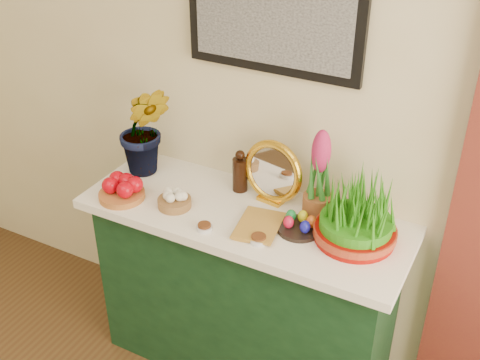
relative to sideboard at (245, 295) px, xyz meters
name	(u,v)px	position (x,y,z in m)	size (l,w,h in m)	color
sideboard	(245,295)	(0.00, 0.00, 0.00)	(1.30, 0.45, 0.85)	#163C1E
tablecloth	(246,215)	(0.00, 0.00, 0.45)	(1.40, 0.55, 0.04)	white
hyacinth_green	(144,115)	(-0.55, 0.08, 0.75)	(0.29, 0.24, 0.57)	#2F7E28
apple_bowl	(121,190)	(-0.52, -0.16, 0.51)	(0.26, 0.26, 0.10)	#AF642D
garlic_basket	(174,200)	(-0.28, -0.11, 0.50)	(0.16, 0.16, 0.08)	olive
vinegar_cruet	(240,173)	(-0.10, 0.14, 0.55)	(0.07, 0.07, 0.20)	black
mirror	(273,173)	(0.06, 0.13, 0.60)	(0.29, 0.10, 0.28)	gold
book	(239,221)	(0.02, -0.10, 0.48)	(0.15, 0.22, 0.03)	#B48230
spice_dish_left	(204,227)	(-0.09, -0.19, 0.48)	(0.07, 0.07, 0.03)	silver
spice_dish_right	(259,239)	(0.14, -0.16, 0.48)	(0.07, 0.07, 0.03)	silver
egg_plate	(299,225)	(0.25, -0.02, 0.49)	(0.23, 0.23, 0.07)	black
hyacinth_pink	(319,179)	(0.27, 0.11, 0.64)	(0.12, 0.12, 0.40)	#9A572D
wheatgrass_sabzeh	(357,215)	(0.47, 0.02, 0.58)	(0.32, 0.32, 0.27)	#8F0903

